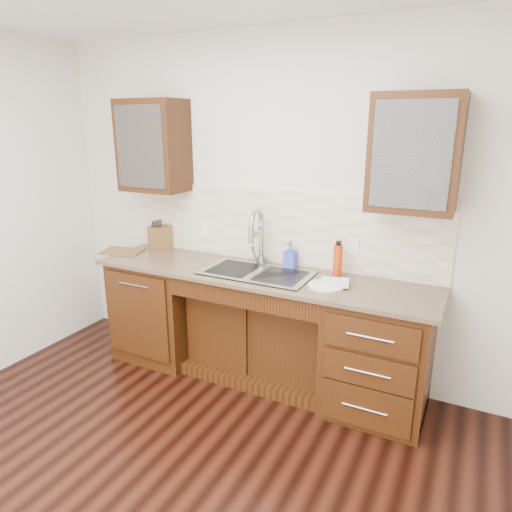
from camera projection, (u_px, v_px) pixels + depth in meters
The scene contains 24 objects.
ground at pixel (144, 508), 2.54m from camera, with size 4.00×3.50×0.10m, color black.
wall_back at pixel (278, 208), 3.69m from camera, with size 4.00×0.10×2.70m, color silver.
base_cabinet_left at pixel (162, 307), 4.05m from camera, with size 0.70×0.62×0.88m, color #593014.
base_cabinet_center at pixel (263, 334), 3.74m from camera, with size 1.20×0.44×0.70m, color #593014.
base_cabinet_right at pixel (378, 354), 3.23m from camera, with size 0.70×0.62×0.88m, color #593014.
countertop at pixel (257, 275), 3.50m from camera, with size 2.70×0.65×0.03m, color #84705B.
backsplash at pixel (275, 227), 3.68m from camera, with size 2.70×0.02×0.59m, color beige.
sink at pixel (257, 284), 3.50m from camera, with size 0.84×0.46×0.19m, color #9E9EA5.
faucet at pixel (262, 240), 3.65m from camera, with size 0.04×0.04×0.40m, color #999993.
filter_tap at pixel (291, 253), 3.57m from camera, with size 0.02×0.02×0.24m, color #999993.
upper_cabinet_left at pixel (154, 146), 3.82m from camera, with size 0.55×0.34×0.75m, color #593014.
upper_cabinet_right at pixel (415, 154), 2.91m from camera, with size 0.55×0.34×0.75m, color #593014.
outlet_left at pixel (206, 229), 3.97m from camera, with size 0.08×0.01×0.12m, color white.
outlet_right at pixel (353, 247), 3.41m from camera, with size 0.08×0.01×0.12m, color white.
soap_bottle at pixel (290, 256), 3.59m from camera, with size 0.09×0.09×0.19m, color #3748BF.
water_bottle at pixel (338, 261), 3.36m from camera, with size 0.07×0.07×0.25m, color #BB2F0A.
plate at pixel (326, 286), 3.19m from camera, with size 0.25×0.25×0.01m, color silver.
dish_towel at pixel (335, 282), 3.19m from camera, with size 0.19×0.14×0.03m, color white.
knife_block at pixel (160, 238), 4.12m from camera, with size 0.12×0.19×0.21m, color brown.
cutting_board at pixel (122, 251), 4.04m from camera, with size 0.34×0.24×0.02m, color olive.
cup_left_a at pixel (142, 152), 3.89m from camera, with size 0.11×0.11×0.09m, color silver.
cup_left_b at pixel (160, 153), 3.81m from camera, with size 0.09×0.09×0.08m, color white.
cup_right_a at pixel (406, 162), 2.95m from camera, with size 0.12×0.12×0.09m, color silver.
cup_right_b at pixel (440, 163), 2.86m from camera, with size 0.11×0.11×0.10m, color white.
Camera 1 is at (1.47, -1.54, 2.02)m, focal length 32.00 mm.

